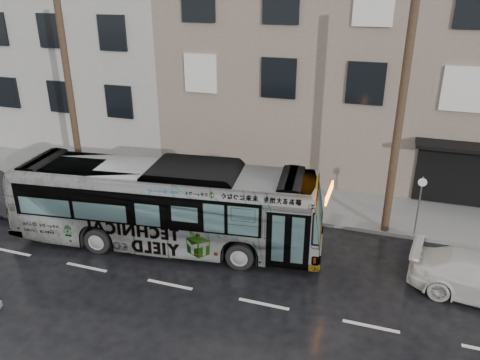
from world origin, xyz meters
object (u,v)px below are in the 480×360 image
(utility_pole_rear, at_px, (70,92))
(sign_post, at_px, (418,206))
(utility_pole_front, at_px, (400,119))
(bus, at_px, (165,205))

(utility_pole_rear, relative_size, sign_post, 3.75)
(utility_pole_front, distance_m, sign_post, 3.48)
(sign_post, bearing_deg, utility_pole_rear, 180.00)
(bus, bearing_deg, sign_post, -76.11)
(utility_pole_rear, distance_m, bus, 7.71)
(utility_pole_rear, xyz_separation_m, bus, (6.22, -3.38, -3.05))
(utility_pole_rear, bearing_deg, bus, -28.47)
(utility_pole_front, relative_size, utility_pole_rear, 1.00)
(sign_post, relative_size, bus, 0.21)
(utility_pole_front, distance_m, utility_pole_rear, 14.00)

